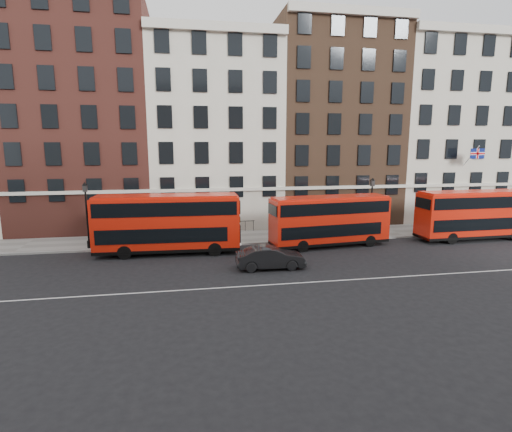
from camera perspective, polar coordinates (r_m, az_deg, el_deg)
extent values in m
plane|color=black|center=(26.20, -2.60, -8.54)|extent=(120.00, 120.00, 0.00)
cube|color=gray|center=(36.22, -4.78, -3.14)|extent=(80.00, 5.00, 0.15)
cube|color=gray|center=(33.80, -4.38, -4.10)|extent=(80.00, 0.30, 0.16)
cube|color=white|center=(24.33, -1.97, -10.03)|extent=(70.00, 0.12, 0.01)
cube|color=brown|center=(43.75, -23.38, 12.78)|extent=(12.80, 10.00, 22.00)
cube|color=#B8B3A2|center=(42.73, -5.93, 11.61)|extent=(12.80, 10.00, 19.00)
cube|color=beige|center=(38.84, -5.57, 25.37)|extent=(12.80, 0.50, 0.80)
cube|color=brown|center=(45.55, 10.73, 12.66)|extent=(12.80, 10.00, 21.00)
cube|color=beige|center=(42.41, 14.04, 26.62)|extent=(12.80, 0.50, 0.80)
cube|color=beige|center=(51.44, 24.43, 11.09)|extent=(12.80, 10.00, 20.00)
cube|color=beige|center=(48.46, 29.10, 22.34)|extent=(12.80, 0.50, 0.80)
cube|color=red|center=(31.50, -12.51, -1.01)|extent=(11.01, 3.01, 4.11)
cube|color=black|center=(31.93, -12.37, -4.41)|extent=(11.01, 3.05, 0.25)
cube|color=black|center=(31.67, -13.02, -2.27)|extent=(9.77, 3.05, 1.09)
cube|color=black|center=(31.28, -12.60, 1.28)|extent=(10.60, 3.08, 1.04)
cube|color=red|center=(31.17, -12.66, 2.79)|extent=(10.69, 2.79, 0.19)
cube|color=black|center=(31.69, -2.48, -2.20)|extent=(0.17, 2.29, 1.35)
cube|color=black|center=(31.47, -2.50, -0.22)|extent=(0.16, 1.98, 0.44)
cylinder|color=black|center=(30.70, -5.93, -4.75)|extent=(1.05, 0.33, 1.04)
cylinder|color=black|center=(32.95, -6.07, -3.71)|extent=(1.05, 0.33, 1.04)
cylinder|color=black|center=(31.21, -18.27, -4.97)|extent=(1.05, 0.33, 1.04)
cylinder|color=black|center=(33.44, -17.57, -3.94)|extent=(1.05, 0.33, 1.04)
cube|color=red|center=(33.62, 10.48, -0.61)|extent=(10.15, 3.46, 3.74)
cube|color=black|center=(33.98, 10.39, -3.52)|extent=(10.16, 3.50, 0.23)
cube|color=black|center=(33.61, 10.01, -1.71)|extent=(9.03, 3.41, 1.00)
cube|color=black|center=(33.42, 10.55, 1.34)|extent=(9.78, 3.49, 0.95)
cube|color=red|center=(33.31, 10.59, 2.63)|extent=(9.85, 3.24, 0.17)
cube|color=black|center=(36.27, 17.53, -1.31)|extent=(0.31, 2.08, 1.23)
cube|color=black|center=(36.09, 17.62, 0.27)|extent=(0.27, 1.80, 0.40)
cylinder|color=black|center=(34.65, 15.95, -3.44)|extent=(0.97, 0.37, 0.95)
cylinder|color=black|center=(36.41, 14.17, -2.70)|extent=(0.97, 0.37, 0.95)
cylinder|color=black|center=(31.87, 6.67, -4.29)|extent=(0.97, 0.37, 0.95)
cylinder|color=black|center=(33.77, 5.26, -3.43)|extent=(0.97, 0.37, 0.95)
cube|color=red|center=(40.34, 28.76, 0.21)|extent=(10.40, 2.70, 3.89)
cube|color=black|center=(40.66, 28.54, -2.33)|extent=(10.40, 2.74, 0.24)
cube|color=black|center=(40.26, 28.36, -0.74)|extent=(9.22, 2.75, 1.03)
cube|color=black|center=(40.18, 28.91, 1.90)|extent=(10.00, 2.77, 0.98)
cube|color=red|center=(40.09, 29.01, 3.02)|extent=(10.10, 2.50, 0.18)
cylinder|color=black|center=(43.66, 31.01, -1.72)|extent=(0.99, 0.30, 0.98)
cylinder|color=black|center=(37.98, 26.18, -2.89)|extent=(0.99, 0.30, 0.98)
cylinder|color=black|center=(39.70, 24.26, -2.22)|extent=(0.99, 0.30, 0.98)
imported|color=black|center=(27.46, 2.08, -5.95)|extent=(4.75, 1.78, 1.55)
cylinder|color=black|center=(34.63, -22.95, -0.53)|extent=(0.14, 0.14, 4.60)
cylinder|color=black|center=(35.03, -22.73, -3.74)|extent=(0.32, 0.32, 0.60)
cube|color=#262626|center=(34.28, -23.25, 3.66)|extent=(0.32, 0.32, 0.55)
cone|color=black|center=(34.25, -23.29, 4.25)|extent=(0.44, 0.44, 0.25)
cylinder|color=black|center=(37.56, 16.11, 0.67)|extent=(0.14, 0.14, 4.60)
cylinder|color=black|center=(37.93, 15.96, -2.31)|extent=(0.32, 0.32, 0.60)
cube|color=#262626|center=(37.24, 16.30, 4.54)|extent=(0.32, 0.32, 0.55)
cone|color=black|center=(37.21, 16.33, 5.08)|extent=(0.44, 0.44, 0.25)
cylinder|color=black|center=(44.40, 31.05, -0.29)|extent=(0.12, 0.12, 2.60)
cube|color=black|center=(44.06, 31.37, 1.72)|extent=(0.25, 0.30, 0.75)
sphere|color=red|center=(43.91, 31.54, 1.97)|extent=(0.14, 0.14, 0.14)
sphere|color=#0C9919|center=(43.96, 31.49, 1.40)|extent=(0.14, 0.14, 0.14)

